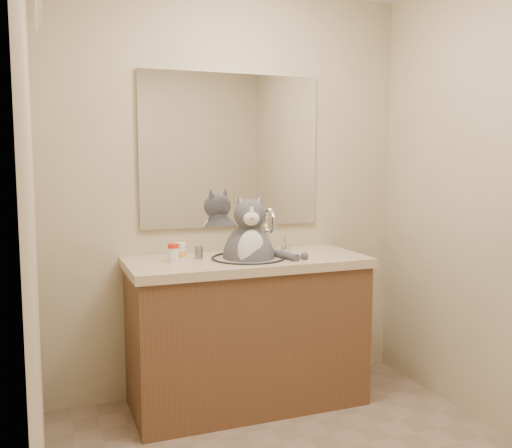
{
  "coord_description": "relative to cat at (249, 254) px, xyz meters",
  "views": [
    {
      "loc": [
        -1.07,
        -2.0,
        1.41
      ],
      "look_at": [
        -0.07,
        0.65,
        1.08
      ],
      "focal_mm": 40.0,
      "sensor_mm": 36.0,
      "label": 1
    }
  ],
  "objects": [
    {
      "name": "pill_bottle_orange",
      "position": [
        -0.38,
        0.05,
        0.02
      ],
      "size": [
        0.07,
        0.07,
        0.1
      ],
      "rotation": [
        0.0,
        0.0,
        0.13
      ],
      "color": "white",
      "rests_on": "vanity"
    },
    {
      "name": "mirror",
      "position": [
        -0.01,
        0.28,
        0.57
      ],
      "size": [
        1.1,
        0.02,
        0.9
      ],
      "primitive_type": "cube",
      "color": "white",
      "rests_on": "room"
    },
    {
      "name": "pill_bottle_redcap",
      "position": [
        -0.43,
        0.02,
        0.03
      ],
      "size": [
        0.08,
        0.08,
        0.1
      ],
      "rotation": [
        0.0,
        0.0,
        0.4
      ],
      "color": "white",
      "rests_on": "vanity"
    },
    {
      "name": "vanity",
      "position": [
        -0.01,
        0.01,
        -0.43
      ],
      "size": [
        1.34,
        0.59,
        1.12
      ],
      "color": "brown",
      "rests_on": "ground"
    },
    {
      "name": "shower_curtain",
      "position": [
        -1.06,
        -0.85,
        0.15
      ],
      "size": [
        0.02,
        1.3,
        1.93
      ],
      "color": "beige",
      "rests_on": "ground"
    },
    {
      "name": "cat",
      "position": [
        0.0,
        0.0,
        0.0
      ],
      "size": [
        0.4,
        0.39,
        0.58
      ],
      "rotation": [
        0.0,
        0.0,
        -0.2
      ],
      "color": "#4E4E53",
      "rests_on": "vanity"
    },
    {
      "name": "grey_canister",
      "position": [
        -0.27,
        0.08,
        0.01
      ],
      "size": [
        0.05,
        0.05,
        0.07
      ],
      "rotation": [
        0.0,
        0.0,
        -0.04
      ],
      "color": "slate",
      "rests_on": "vanity"
    },
    {
      "name": "room",
      "position": [
        -0.01,
        -0.95,
        0.32
      ],
      "size": [
        2.22,
        2.52,
        2.42
      ],
      "color": "gray",
      "rests_on": "ground"
    }
  ]
}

